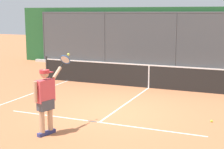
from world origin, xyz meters
TOP-DOWN VIEW (x-y plane):
  - ground_plane at (0.00, 0.00)m, footprint 60.00×60.00m
  - court_line_markings at (0.00, 1.34)m, footprint 7.63×8.79m
  - fence_backdrop at (0.00, -9.31)m, footprint 19.49×1.37m
  - tennis_net at (0.00, -3.78)m, footprint 9.80×0.09m
  - tennis_player at (0.81, 2.42)m, footprint 0.40×1.40m
  - tennis_ball_near_baseline at (4.26, -2.72)m, footprint 0.07×0.07m
  - tennis_ball_near_net at (-2.90, -0.17)m, footprint 0.07×0.07m

SIDE VIEW (x-z plane):
  - ground_plane at x=0.00m, z-range 0.00..0.00m
  - court_line_markings at x=0.00m, z-range 0.00..0.01m
  - tennis_ball_near_baseline at x=4.26m, z-range 0.00..0.07m
  - tennis_ball_near_net at x=-2.90m, z-range 0.00..0.07m
  - tennis_net at x=0.00m, z-range -0.04..1.03m
  - tennis_player at x=0.81m, z-range -0.01..1.94m
  - fence_backdrop at x=0.00m, z-range -0.01..3.31m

